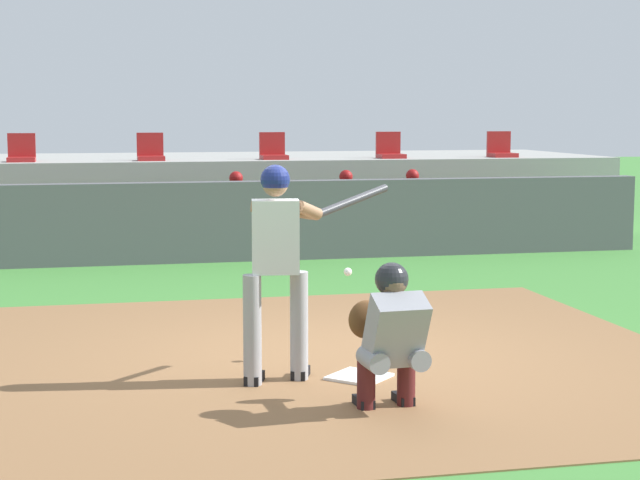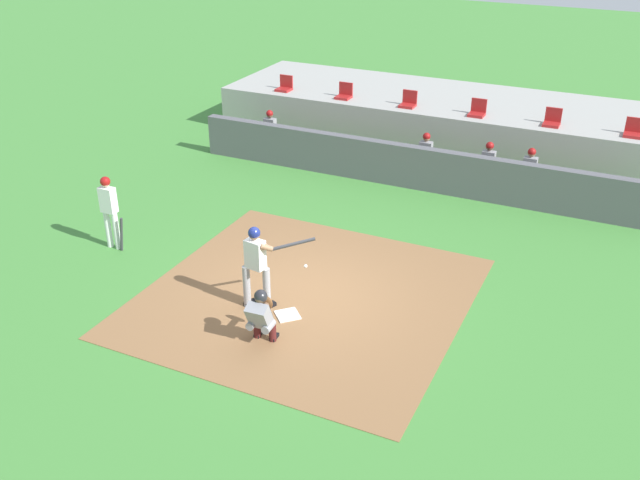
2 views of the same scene
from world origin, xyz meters
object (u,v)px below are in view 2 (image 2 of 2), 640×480
(stadium_seat_1, at_px, (344,94))
(batter_at_plate, at_px, (257,262))
(stadium_seat_0, at_px, (285,86))
(stadium_seat_3, at_px, (477,111))
(stadium_seat_5, at_px, (633,131))
(dugout_player_3, at_px, (528,171))
(catcher_crouched, at_px, (261,314))
(home_plate, at_px, (288,315))
(dugout_player_2, at_px, (487,165))
(dugout_player_0, at_px, (268,131))
(on_deck_batter, at_px, (109,208))
(dugout_player_1, at_px, (424,155))
(stadium_seat_4, at_px, (552,121))
(stadium_seat_2, at_px, (408,102))

(stadium_seat_1, bearing_deg, batter_at_plate, -75.73)
(stadium_seat_0, relative_size, stadium_seat_3, 1.00)
(stadium_seat_5, bearing_deg, dugout_player_3, -138.96)
(catcher_crouched, height_order, stadium_seat_3, stadium_seat_3)
(stadium_seat_3, bearing_deg, stadium_seat_0, 180.00)
(dugout_player_3, distance_m, stadium_seat_3, 2.98)
(home_plate, bearing_deg, dugout_player_2, 76.56)
(stadium_seat_1, bearing_deg, dugout_player_0, -129.85)
(on_deck_batter, xyz_separation_m, stadium_seat_5, (10.44, 9.33, 0.51))
(catcher_crouched, bearing_deg, batter_at_plate, 122.91)
(dugout_player_1, bearing_deg, stadium_seat_1, 149.04)
(on_deck_batter, height_order, stadium_seat_3, stadium_seat_3)
(stadium_seat_4, bearing_deg, stadium_seat_0, 180.00)
(catcher_crouched, bearing_deg, dugout_player_2, 77.82)
(home_plate, relative_size, stadium_seat_1, 0.92)
(stadium_seat_4, bearing_deg, dugout_player_2, -122.64)
(catcher_crouched, xyz_separation_m, stadium_seat_0, (-5.40, 11.15, 0.93))
(dugout_player_2, xyz_separation_m, stadium_seat_1, (-5.20, 2.03, 0.86))
(stadium_seat_4, bearing_deg, stadium_seat_2, 180.00)
(dugout_player_0, distance_m, dugout_player_3, 8.03)
(catcher_crouched, distance_m, stadium_seat_3, 11.24)
(dugout_player_1, bearing_deg, stadium_seat_5, 21.09)
(on_deck_batter, bearing_deg, stadium_seat_2, 67.10)
(dugout_player_1, distance_m, stadium_seat_1, 4.05)
(dugout_player_2, relative_size, stadium_seat_2, 2.71)
(catcher_crouched, xyz_separation_m, dugout_player_0, (-4.93, 9.11, 0.07))
(stadium_seat_5, bearing_deg, dugout_player_0, -168.89)
(on_deck_batter, relative_size, stadium_seat_4, 3.72)
(home_plate, xyz_separation_m, catcher_crouched, (-0.02, -0.97, 0.59))
(home_plate, bearing_deg, stadium_seat_1, 107.71)
(dugout_player_0, relative_size, dugout_player_1, 1.00)
(stadium_seat_0, relative_size, stadium_seat_2, 1.00)
(home_plate, xyz_separation_m, stadium_seat_1, (-3.25, 10.18, 1.51))
(on_deck_batter, bearing_deg, home_plate, -9.58)
(dugout_player_2, relative_size, stadium_seat_3, 2.71)
(on_deck_batter, height_order, dugout_player_3, on_deck_batter)
(catcher_crouched, relative_size, stadium_seat_5, 4.21)
(dugout_player_1, xyz_separation_m, stadium_seat_4, (3.11, 2.03, 0.86))
(dugout_player_0, height_order, stadium_seat_5, stadium_seat_5)
(dugout_player_0, distance_m, stadium_seat_2, 4.45)
(stadium_seat_0, bearing_deg, dugout_player_1, -20.11)
(home_plate, relative_size, dugout_player_0, 0.34)
(catcher_crouched, relative_size, dugout_player_0, 1.56)
(dugout_player_0, xyz_separation_m, dugout_player_2, (6.90, 0.00, 0.00))
(dugout_player_3, bearing_deg, dugout_player_0, 180.00)
(dugout_player_3, relative_size, stadium_seat_5, 2.71)
(batter_at_plate, bearing_deg, stadium_seat_4, 68.86)
(stadium_seat_1, relative_size, stadium_seat_3, 1.00)
(stadium_seat_2, height_order, stadium_seat_3, same)
(dugout_player_1, distance_m, stadium_seat_5, 5.72)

